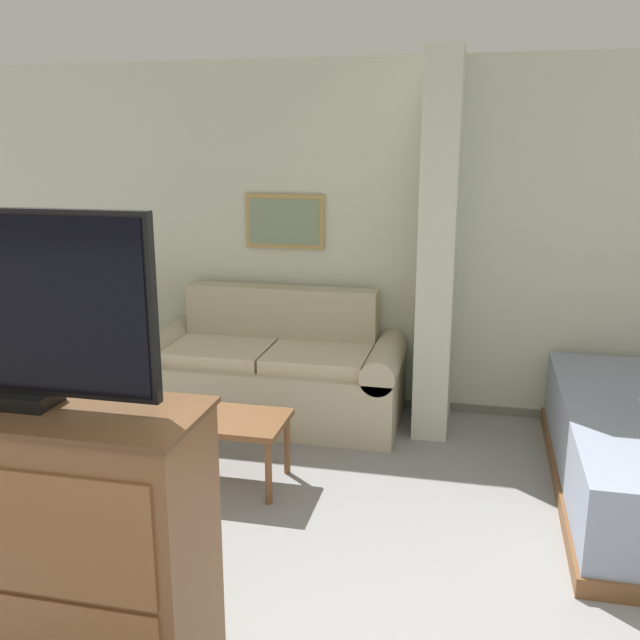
{
  "coord_description": "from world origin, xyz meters",
  "views": [
    {
      "loc": [
        0.21,
        -1.49,
        2.03
      ],
      "look_at": [
        -0.64,
        2.26,
        1.05
      ],
      "focal_mm": 40.0,
      "sensor_mm": 36.0,
      "label": 1
    }
  ],
  "objects_px": {
    "tv": "(12,308)",
    "table_lamp": "(122,300)",
    "coffee_table": "(228,426)",
    "couch": "(272,373)",
    "tv_dresser": "(38,549)"
  },
  "relations": [
    {
      "from": "coffee_table",
      "to": "tv_dresser",
      "type": "distance_m",
      "value": 1.71
    },
    {
      "from": "table_lamp",
      "to": "tv",
      "type": "bearing_deg",
      "value": -68.34
    },
    {
      "from": "table_lamp",
      "to": "couch",
      "type": "bearing_deg",
      "value": 3.91
    },
    {
      "from": "couch",
      "to": "coffee_table",
      "type": "xyz_separation_m",
      "value": [
        0.05,
        -1.09,
        0.03
      ]
    },
    {
      "from": "tv_dresser",
      "to": "coffee_table",
      "type": "bearing_deg",
      "value": 86.14
    },
    {
      "from": "couch",
      "to": "tv",
      "type": "relative_size",
      "value": 1.85
    },
    {
      "from": "tv",
      "to": "coffee_table",
      "type": "bearing_deg",
      "value": 86.14
    },
    {
      "from": "tv",
      "to": "table_lamp",
      "type": "bearing_deg",
      "value": 111.66
    },
    {
      "from": "tv",
      "to": "couch",
      "type": "bearing_deg",
      "value": 88.65
    },
    {
      "from": "couch",
      "to": "tv_dresser",
      "type": "xyz_separation_m",
      "value": [
        -0.07,
        -2.79,
        0.23
      ]
    },
    {
      "from": "couch",
      "to": "tv",
      "type": "bearing_deg",
      "value": -91.35
    },
    {
      "from": "coffee_table",
      "to": "tv_dresser",
      "type": "bearing_deg",
      "value": -93.86
    },
    {
      "from": "couch",
      "to": "table_lamp",
      "type": "bearing_deg",
      "value": -176.09
    },
    {
      "from": "table_lamp",
      "to": "tv_dresser",
      "type": "xyz_separation_m",
      "value": [
        1.08,
        -2.71,
        -0.29
      ]
    },
    {
      "from": "coffee_table",
      "to": "table_lamp",
      "type": "xyz_separation_m",
      "value": [
        -1.19,
        1.01,
        0.49
      ]
    }
  ]
}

